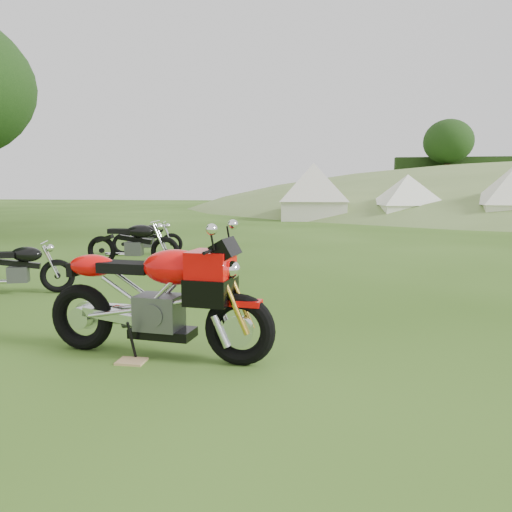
% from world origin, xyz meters
% --- Properties ---
extents(ground, '(120.00, 120.00, 0.00)m').
position_xyz_m(ground, '(0.00, 0.00, 0.00)').
color(ground, '#29480F').
rests_on(ground, ground).
extents(sport_motorcycle, '(2.34, 0.81, 1.38)m').
position_xyz_m(sport_motorcycle, '(-0.42, -1.30, 0.69)').
color(sport_motorcycle, red).
rests_on(sport_motorcycle, ground).
extents(plywood_board, '(0.27, 0.22, 0.02)m').
position_xyz_m(plywood_board, '(-0.61, -1.51, 0.01)').
color(plywood_board, tan).
rests_on(plywood_board, ground).
extents(vintage_moto_a, '(1.71, 0.97, 0.89)m').
position_xyz_m(vintage_moto_a, '(-3.67, 1.14, 0.44)').
color(vintage_moto_a, black).
rests_on(vintage_moto_a, ground).
extents(vintage_moto_c, '(1.74, 0.73, 0.89)m').
position_xyz_m(vintage_moto_c, '(-3.41, 5.93, 0.45)').
color(vintage_moto_c, black).
rests_on(vintage_moto_c, ground).
extents(vintage_moto_d, '(2.01, 0.56, 1.05)m').
position_xyz_m(vintage_moto_d, '(-3.04, 4.20, 0.52)').
color(vintage_moto_d, black).
rests_on(vintage_moto_d, ground).
extents(tent_left, '(3.54, 3.54, 2.83)m').
position_xyz_m(tent_left, '(-0.07, 20.58, 1.41)').
color(tent_left, silver).
rests_on(tent_left, ground).
extents(tent_mid, '(3.33, 3.33, 2.44)m').
position_xyz_m(tent_mid, '(4.59, 19.70, 1.22)').
color(tent_mid, white).
rests_on(tent_mid, ground).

